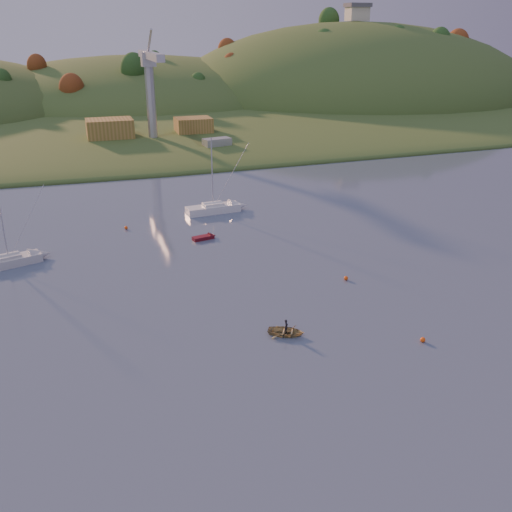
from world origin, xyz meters
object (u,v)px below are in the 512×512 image
object	(u,v)px
red_tender	(207,237)
canoe	(286,332)
sailboat_far	(213,208)
sailboat_near	(9,261)

from	to	relation	value
red_tender	canoe	bearing A→B (deg)	-100.96
sailboat_far	red_tender	size ratio (longest dim) A/B	3.28
red_tender	sailboat_near	bearing A→B (deg)	171.58
sailboat_near	canoe	xyz separation A→B (m)	(26.88, -27.19, -0.34)
sailboat_near	canoe	world-z (taller)	sailboat_near
sailboat_near	red_tender	bearing A→B (deg)	-14.45
canoe	red_tender	bearing A→B (deg)	30.65
sailboat_near	sailboat_far	bearing A→B (deg)	5.61
canoe	red_tender	size ratio (longest dim) A/B	0.96
sailboat_near	sailboat_far	xyz separation A→B (m)	(29.91, 13.40, 0.07)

